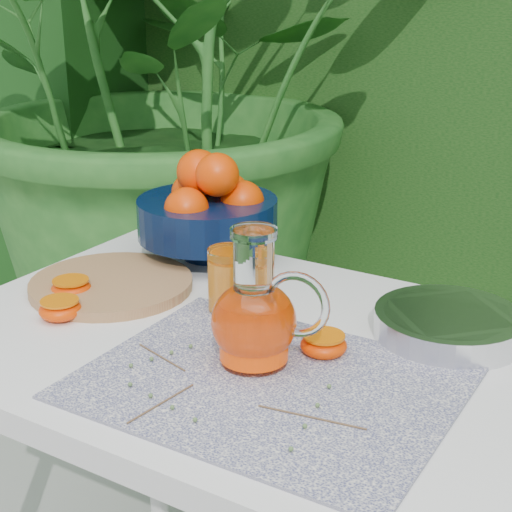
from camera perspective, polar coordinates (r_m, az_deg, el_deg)
The scene contains 10 objects.
potted_plant_left at distance 2.60m, azimuth -5.65°, elevation 13.78°, with size 2.02×2.02×2.02m, color #236021.
white_table at distance 1.27m, azimuth -0.48°, elevation -9.27°, with size 1.00×0.70×0.75m.
placemat at distance 1.10m, azimuth 0.90°, elevation -9.21°, with size 0.50×0.39×0.00m, color #0C1247.
cutting_board at distance 1.43m, azimuth -10.48°, elevation -2.05°, with size 0.29×0.29×0.02m, color #A17848.
fruit_bowl at distance 1.54m, azimuth -3.46°, elevation 3.44°, with size 0.28×0.28×0.22m.
juice_pitcher at distance 1.12m, azimuth -0.04°, elevation -4.51°, with size 0.18×0.14×0.20m.
juice_tumbler at distance 1.30m, azimuth -1.91°, elevation -1.86°, with size 0.09×0.09×0.11m.
saute_pan at distance 1.26m, azimuth 13.98°, elevation -4.78°, with size 0.42×0.30×0.04m.
orange_halves at distance 1.29m, azimuth -8.12°, elevation -4.08°, with size 0.57×0.20×0.03m.
thyme_sprigs at distance 1.07m, azimuth -3.22°, elevation -9.79°, with size 0.39×0.22×0.01m.
Camera 1 is at (0.45, -0.91, 1.29)m, focal length 55.00 mm.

